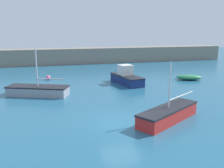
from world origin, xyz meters
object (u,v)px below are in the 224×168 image
object	(u,v)px
sailboat_twin_hulled	(38,91)
open_tender_yellow	(189,77)
sailboat_short_mast	(168,114)
mooring_buoy_pink	(48,78)
motorboat_grey_hull	(126,77)

from	to	relation	value
sailboat_twin_hulled	open_tender_yellow	bearing A→B (deg)	-148.07
sailboat_short_mast	sailboat_twin_hulled	size ratio (longest dim) A/B	0.96
open_tender_yellow	mooring_buoy_pink	xyz separation A→B (m)	(-16.74, 4.71, -0.04)
sailboat_short_mast	sailboat_twin_hulled	world-z (taller)	sailboat_twin_hulled
motorboat_grey_hull	sailboat_twin_hulled	distance (m)	10.09
sailboat_short_mast	mooring_buoy_pink	bearing A→B (deg)	-96.93
sailboat_twin_hulled	open_tender_yellow	size ratio (longest dim) A/B	1.74
motorboat_grey_hull	sailboat_short_mast	size ratio (longest dim) A/B	0.94
motorboat_grey_hull	sailboat_short_mast	world-z (taller)	sailboat_short_mast
sailboat_short_mast	mooring_buoy_pink	size ratio (longest dim) A/B	9.98
mooring_buoy_pink	sailboat_twin_hulled	bearing A→B (deg)	-98.83
motorboat_grey_hull	sailboat_twin_hulled	bearing A→B (deg)	-83.91
motorboat_grey_hull	open_tender_yellow	bearing A→B (deg)	80.60
sailboat_short_mast	open_tender_yellow	world-z (taller)	sailboat_short_mast
motorboat_grey_hull	mooring_buoy_pink	size ratio (longest dim) A/B	9.35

